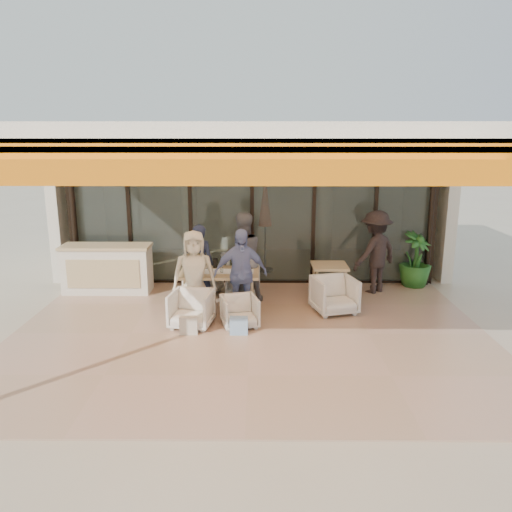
% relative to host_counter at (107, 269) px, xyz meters
% --- Properties ---
extents(ground, '(70.00, 70.00, 0.00)m').
position_rel_host_counter_xyz_m(ground, '(3.05, -2.30, -0.53)').
color(ground, '#C6B293').
rests_on(ground, ground).
extents(terrace_floor, '(8.00, 6.00, 0.01)m').
position_rel_host_counter_xyz_m(terrace_floor, '(3.05, -2.30, -0.53)').
color(terrace_floor, tan).
rests_on(terrace_floor, ground).
extents(terrace_structure, '(8.00, 6.00, 3.40)m').
position_rel_host_counter_xyz_m(terrace_structure, '(3.05, -2.56, 2.72)').
color(terrace_structure, silver).
rests_on(terrace_structure, ground).
extents(glass_storefront, '(8.08, 0.10, 3.20)m').
position_rel_host_counter_xyz_m(glass_storefront, '(3.05, 0.70, 1.07)').
color(glass_storefront, '#9EADA3').
rests_on(glass_storefront, ground).
extents(interior_block, '(9.05, 3.62, 3.52)m').
position_rel_host_counter_xyz_m(interior_block, '(3.05, 3.02, 1.70)').
color(interior_block, silver).
rests_on(interior_block, ground).
extents(host_counter, '(1.85, 0.65, 1.04)m').
position_rel_host_counter_xyz_m(host_counter, '(0.00, 0.00, 0.00)').
color(host_counter, silver).
rests_on(host_counter, ground).
extents(dining_table, '(1.50, 0.90, 0.93)m').
position_rel_host_counter_xyz_m(dining_table, '(2.44, -0.98, 0.16)').
color(dining_table, tan).
rests_on(dining_table, ground).
extents(chair_far_left, '(0.83, 0.80, 0.68)m').
position_rel_host_counter_xyz_m(chair_far_left, '(2.03, -0.03, -0.19)').
color(chair_far_left, white).
rests_on(chair_far_left, ground).
extents(chair_far_right, '(0.71, 0.67, 0.72)m').
position_rel_host_counter_xyz_m(chair_far_right, '(2.87, -0.03, -0.17)').
color(chair_far_right, white).
rests_on(chair_far_right, ground).
extents(chair_near_left, '(0.79, 0.76, 0.72)m').
position_rel_host_counter_xyz_m(chair_near_left, '(2.03, -1.93, -0.17)').
color(chair_near_left, white).
rests_on(chair_near_left, ground).
extents(chair_near_right, '(0.72, 0.69, 0.61)m').
position_rel_host_counter_xyz_m(chair_near_right, '(2.87, -1.93, -0.22)').
color(chair_near_right, white).
rests_on(chair_near_right, ground).
extents(diner_navy, '(0.66, 0.53, 1.58)m').
position_rel_host_counter_xyz_m(diner_navy, '(2.03, -0.53, 0.26)').
color(diner_navy, '#181E35').
rests_on(diner_navy, ground).
extents(diner_grey, '(1.06, 0.94, 1.81)m').
position_rel_host_counter_xyz_m(diner_grey, '(2.87, -0.53, 0.37)').
color(diner_grey, slate).
rests_on(diner_grey, ground).
extents(diner_cream, '(0.85, 0.61, 1.62)m').
position_rel_host_counter_xyz_m(diner_cream, '(2.03, -1.43, 0.28)').
color(diner_cream, beige).
rests_on(diner_cream, ground).
extents(diner_periwinkle, '(1.03, 0.58, 1.66)m').
position_rel_host_counter_xyz_m(diner_periwinkle, '(2.87, -1.43, 0.30)').
color(diner_periwinkle, '#6F7DBA').
rests_on(diner_periwinkle, ground).
extents(tote_bag_cream, '(0.30, 0.10, 0.34)m').
position_rel_host_counter_xyz_m(tote_bag_cream, '(2.03, -2.33, -0.36)').
color(tote_bag_cream, silver).
rests_on(tote_bag_cream, ground).
extents(tote_bag_blue, '(0.30, 0.10, 0.34)m').
position_rel_host_counter_xyz_m(tote_bag_blue, '(2.87, -2.33, -0.36)').
color(tote_bag_blue, '#99BFD8').
rests_on(tote_bag_blue, ground).
extents(side_table, '(0.70, 0.70, 0.74)m').
position_rel_host_counter_xyz_m(side_table, '(4.62, -0.46, 0.11)').
color(side_table, tan).
rests_on(side_table, ground).
extents(side_chair, '(0.90, 0.87, 0.77)m').
position_rel_host_counter_xyz_m(side_chair, '(4.62, -1.21, -0.15)').
color(side_chair, white).
rests_on(side_chair, ground).
extents(standing_woman, '(1.31, 1.20, 1.76)m').
position_rel_host_counter_xyz_m(standing_woman, '(5.64, 0.05, 0.35)').
color(standing_woman, black).
rests_on(standing_woman, ground).
extents(potted_palm, '(0.97, 0.97, 1.23)m').
position_rel_host_counter_xyz_m(potted_palm, '(6.63, 0.47, 0.08)').
color(potted_palm, '#1E5919').
rests_on(potted_palm, ground).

